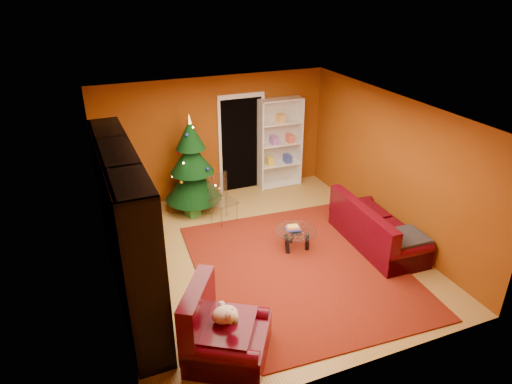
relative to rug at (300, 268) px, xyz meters
name	(u,v)px	position (x,y,z in m)	size (l,w,h in m)	color
floor	(265,256)	(-0.38, 0.60, -0.04)	(5.00, 5.50, 0.05)	olive
ceiling	(266,109)	(-0.38, 0.60, 2.61)	(5.00, 5.50, 0.05)	silver
wall_back	(214,137)	(-0.38, 3.38, 1.29)	(5.00, 0.05, 2.60)	#7F3B0C
wall_left	(105,216)	(-2.91, 0.60, 1.29)	(0.05, 5.50, 2.60)	#7F3B0C
wall_right	(392,166)	(2.14, 0.60, 1.29)	(0.05, 5.50, 2.60)	#7F3B0C
doorway	(242,145)	(0.22, 3.33, 1.04)	(1.06, 0.60, 2.16)	black
rug	(300,268)	(0.00, 0.00, 0.00)	(3.33, 3.88, 0.02)	maroon
media_unit	(127,231)	(-2.66, 0.22, 1.19)	(0.48, 3.14, 2.40)	black
christmas_tree	(192,165)	(-1.06, 2.75, 0.99)	(1.16, 1.16, 2.06)	black
gift_box_green	(193,210)	(-1.18, 2.48, 0.11)	(0.24, 0.24, 0.24)	#287529
gift_box_red	(198,204)	(-0.99, 2.73, 0.10)	(0.22, 0.22, 0.22)	#A8272A
white_bookshelf	(280,144)	(1.08, 3.17, 1.01)	(0.97, 0.35, 2.10)	white
armchair	(228,330)	(-1.72, -1.38, 0.41)	(1.07, 1.07, 0.84)	#39020C
dog	(225,315)	(-1.74, -1.31, 0.61)	(0.40, 0.30, 0.27)	beige
sofa	(378,224)	(1.64, 0.16, 0.41)	(1.98, 0.89, 0.85)	#39020C
coffee_table	(296,239)	(0.20, 0.57, 0.19)	(0.76, 0.76, 0.47)	gray
acrylic_chair	(224,202)	(-0.66, 2.01, 0.43)	(0.45, 0.49, 0.87)	#66605B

